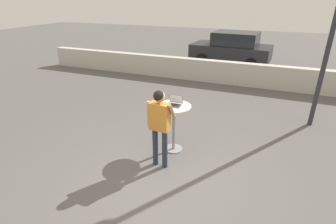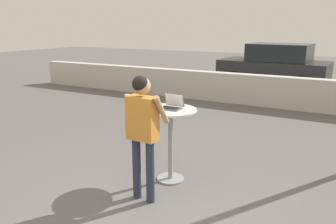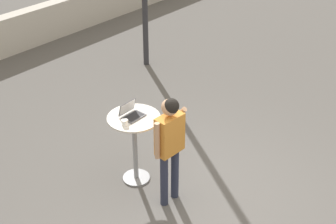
{
  "view_description": "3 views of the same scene",
  "coord_description": "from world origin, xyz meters",
  "views": [
    {
      "loc": [
        1.54,
        -3.82,
        3.27
      ],
      "look_at": [
        -0.22,
        0.58,
        1.15
      ],
      "focal_mm": 28.0,
      "sensor_mm": 36.0,
      "label": 1
    },
    {
      "loc": [
        1.82,
        -2.95,
        2.24
      ],
      "look_at": [
        -0.04,
        0.54,
        1.2
      ],
      "focal_mm": 35.0,
      "sensor_mm": 36.0,
      "label": 2
    },
    {
      "loc": [
        -4.17,
        -2.88,
        4.54
      ],
      "look_at": [
        -0.02,
        0.63,
        1.23
      ],
      "focal_mm": 50.0,
      "sensor_mm": 36.0,
      "label": 3
    }
  ],
  "objects": [
    {
      "name": "ground_plane",
      "position": [
        0.0,
        0.0,
        0.0
      ],
      "size": [
        50.0,
        50.0,
        0.0
      ],
      "primitive_type": "plane",
      "color": "#5B5956"
    },
    {
      "name": "pavement_kerb",
      "position": [
        0.0,
        6.49,
        0.44
      ],
      "size": [
        16.91,
        0.35,
        0.88
      ],
      "color": "beige",
      "rests_on": "ground_plane"
    },
    {
      "name": "cafe_table",
      "position": [
        -0.27,
        1.05,
        0.77
      ],
      "size": [
        0.75,
        0.75,
        1.09
      ],
      "color": "gray",
      "rests_on": "ground_plane"
    },
    {
      "name": "laptop",
      "position": [
        -0.27,
        1.09,
        1.14
      ],
      "size": [
        0.3,
        0.26,
        0.21
      ],
      "color": "#515156",
      "rests_on": "cafe_table"
    },
    {
      "name": "coffee_mug",
      "position": [
        -0.49,
        1.0,
        1.13
      ],
      "size": [
        0.11,
        0.08,
        0.08
      ],
      "color": "white",
      "rests_on": "cafe_table"
    },
    {
      "name": "standing_person",
      "position": [
        -0.31,
        0.36,
        1.06
      ],
      "size": [
        0.54,
        0.35,
        1.66
      ],
      "color": "#282D42",
      "rests_on": "ground_plane"
    },
    {
      "name": "parked_car_near_street",
      "position": [
        -0.42,
        9.77,
        0.81
      ],
      "size": [
        4.0,
        2.24,
        1.62
      ],
      "color": "black",
      "rests_on": "ground_plane"
    }
  ]
}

